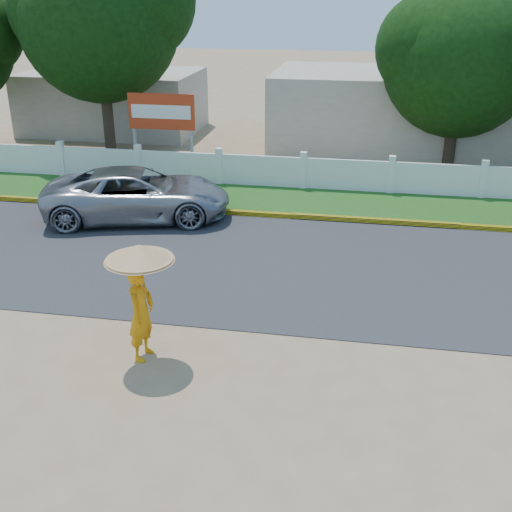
{
  "coord_description": "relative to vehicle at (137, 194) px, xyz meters",
  "views": [
    {
      "loc": [
        2.24,
        -10.36,
        6.7
      ],
      "look_at": [
        0.0,
        2.0,
        1.3
      ],
      "focal_mm": 45.0,
      "sensor_mm": 36.0,
      "label": 1
    }
  ],
  "objects": [
    {
      "name": "road",
      "position": [
        4.6,
        -2.72,
        -0.76
      ],
      "size": [
        60.0,
        7.0,
        0.02
      ],
      "primitive_type": "cube",
      "color": "#38383A",
      "rests_on": "ground"
    },
    {
      "name": "tree_row",
      "position": [
        8.3,
        7.18,
        4.19
      ],
      "size": [
        34.51,
        8.12,
        8.68
      ],
      "color": "#473828",
      "rests_on": "ground"
    },
    {
      "name": "grass_verge",
      "position": [
        4.6,
        2.53,
        -0.76
      ],
      "size": [
        60.0,
        3.5,
        0.03
      ],
      "primitive_type": "cube",
      "color": "#2D601E",
      "rests_on": "ground"
    },
    {
      "name": "curb",
      "position": [
        4.6,
        0.83,
        -0.69
      ],
      "size": [
        40.0,
        0.18,
        0.16
      ],
      "primitive_type": "cube",
      "color": "yellow",
      "rests_on": "ground"
    },
    {
      "name": "building_far",
      "position": [
        -5.4,
        11.78,
        0.63
      ],
      "size": [
        8.0,
        5.0,
        2.8
      ],
      "primitive_type": "cube",
      "color": "#B7AD99",
      "rests_on": "ground"
    },
    {
      "name": "ground",
      "position": [
        4.6,
        -7.22,
        -0.77
      ],
      "size": [
        120.0,
        120.0,
        0.0
      ],
      "primitive_type": "plane",
      "color": "#9E8460",
      "rests_on": "ground"
    },
    {
      "name": "billboard",
      "position": [
        -0.8,
        5.07,
        1.37
      ],
      "size": [
        2.5,
        0.13,
        2.95
      ],
      "color": "gray",
      "rests_on": "ground"
    },
    {
      "name": "vehicle",
      "position": [
        0.0,
        0.0,
        0.0
      ],
      "size": [
        6.02,
        3.89,
        1.54
      ],
      "primitive_type": "imported",
      "rotation": [
        0.0,
        0.0,
        1.83
      ],
      "color": "#94969C",
      "rests_on": "ground"
    },
    {
      "name": "building_near",
      "position": [
        7.6,
        10.78,
        0.83
      ],
      "size": [
        10.0,
        6.0,
        3.2
      ],
      "primitive_type": "cube",
      "color": "#B7AD99",
      "rests_on": "ground"
    },
    {
      "name": "fence",
      "position": [
        4.6,
        3.98,
        -0.22
      ],
      "size": [
        40.0,
        0.1,
        1.1
      ],
      "primitive_type": "cube",
      "color": "silver",
      "rests_on": "ground"
    },
    {
      "name": "monk_with_parasol",
      "position": [
        2.83,
        -7.49,
        0.76
      ],
      "size": [
        1.29,
        1.29,
        2.35
      ],
      "color": "orange",
      "rests_on": "ground"
    }
  ]
}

